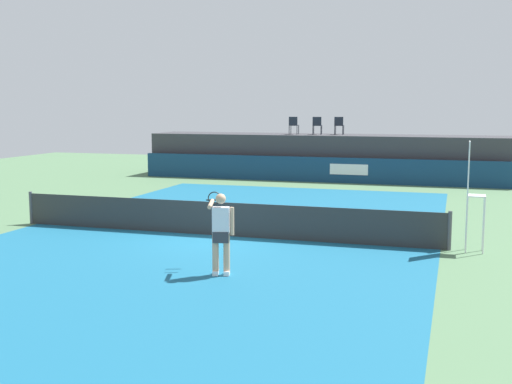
{
  "coord_description": "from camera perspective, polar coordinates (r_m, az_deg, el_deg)",
  "views": [
    {
      "loc": [
        6.28,
        -16.59,
        3.6
      ],
      "look_at": [
        0.46,
        2.0,
        1.0
      ],
      "focal_mm": 45.01,
      "sensor_mm": 36.0,
      "label": 1
    }
  ],
  "objects": [
    {
      "name": "spectator_chair_left",
      "position": [
        32.42,
        5.46,
        5.97
      ],
      "size": [
        0.48,
        0.48,
        0.89
      ],
      "color": "#1E232D",
      "rests_on": "spectator_platform"
    },
    {
      "name": "spectator_chair_far_left",
      "position": [
        32.58,
        3.37,
        6.0
      ],
      "size": [
        0.45,
        0.45,
        0.89
      ],
      "color": "#1E232D",
      "rests_on": "spectator_platform"
    },
    {
      "name": "tennis_player",
      "position": [
        13.76,
        -3.15,
        -3.47
      ],
      "size": [
        0.91,
        1.11,
        1.77
      ],
      "color": "white",
      "rests_on": "court_inner"
    },
    {
      "name": "umpire_chair",
      "position": [
        16.71,
        18.64,
        0.28
      ],
      "size": [
        0.44,
        0.44,
        2.76
      ],
      "color": "white",
      "rests_on": "ground"
    },
    {
      "name": "net_post_far",
      "position": [
        16.87,
        16.83,
        -3.31
      ],
      "size": [
        0.1,
        0.1,
        1.0
      ],
      "primitive_type": "cylinder",
      "color": "#4C4C51",
      "rests_on": "ground"
    },
    {
      "name": "spectator_platform",
      "position": [
        32.59,
        6.23,
        3.16
      ],
      "size": [
        18.0,
        2.8,
        2.2
      ],
      "primitive_type": "cube",
      "color": "#38383D",
      "rests_on": "ground"
    },
    {
      "name": "sponsor_wall",
      "position": [
        30.88,
        5.57,
        2.0
      ],
      "size": [
        18.0,
        0.22,
        1.2
      ],
      "color": "navy",
      "rests_on": "ground"
    },
    {
      "name": "court_inner",
      "position": [
        18.1,
        -3.3,
        -3.88
      ],
      "size": [
        12.0,
        22.0,
        0.0
      ],
      "primitive_type": "cube",
      "color": "#16597A",
      "rests_on": "ground"
    },
    {
      "name": "spectator_chair_center",
      "position": [
        32.49,
        7.39,
        5.95
      ],
      "size": [
        0.46,
        0.46,
        0.89
      ],
      "color": "#1E232D",
      "rests_on": "spectator_platform"
    },
    {
      "name": "net_post_near",
      "position": [
        20.99,
        -19.36,
        -1.32
      ],
      "size": [
        0.1,
        0.1,
        1.0
      ],
      "primitive_type": "cylinder",
      "color": "#4C4C51",
      "rests_on": "ground"
    },
    {
      "name": "tennis_net",
      "position": [
        18.01,
        -3.31,
        -2.4
      ],
      "size": [
        12.4,
        0.02,
        0.95
      ],
      "primitive_type": "cube",
      "color": "#2D2D2D",
      "rests_on": "ground"
    },
    {
      "name": "ground_plane",
      "position": [
        20.88,
        -0.39,
        -2.32
      ],
      "size": [
        48.0,
        48.0,
        0.0
      ],
      "primitive_type": "plane",
      "color": "#4C704C"
    }
  ]
}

